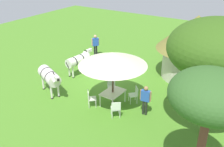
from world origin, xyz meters
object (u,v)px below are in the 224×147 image
Objects in this scene: patio_chair_west_end at (90,97)px; acacia_tree_right_background at (211,96)px; guest_beside_umbrella at (145,98)px; patio_chair_near_hut at (111,85)px; acacia_tree_behind_hut at (218,49)px; zebra_nearest_camera at (50,76)px; patio_dining_table at (113,93)px; shade_umbrella at (113,59)px; patio_chair_near_lawn at (135,94)px; patio_chair_east_end at (116,108)px; zebra_by_umbrella at (78,60)px; striped_lounge_chair at (119,73)px; thatched_hut at (195,44)px; standing_watcher at (95,43)px.

acacia_tree_right_background reaches higher than patio_chair_west_end.
patio_chair_near_hut is at bearing -26.39° from guest_beside_umbrella.
guest_beside_umbrella is 0.31× the size of acacia_tree_behind_hut.
acacia_tree_behind_hut is (-1.07, 8.19, 2.90)m from zebra_nearest_camera.
patio_dining_table is 1.18m from patio_chair_near_hut.
shade_umbrella is 5.93m from acacia_tree_right_background.
patio_chair_east_end is at bearing 133.63° from patio_chair_near_lawn.
patio_dining_table is 4.35m from zebra_by_umbrella.
patio_chair_west_end is at bearing 89.68° from patio_chair_near_lawn.
striped_lounge_chair is 0.42× the size of zebra_nearest_camera.
thatched_hut is at bearing 104.82° from striped_lounge_chair.
zebra_by_umbrella is at bearing -53.68° from patio_chair_near_hut.
zebra_nearest_camera is at bearing -43.61° from thatched_hut.
acacia_tree_right_background reaches higher than thatched_hut.
standing_watcher is (-5.09, -4.77, -1.58)m from shade_umbrella.
zebra_by_umbrella reaches higher than patio_dining_table.
patio_chair_west_end is 3.80m from striped_lounge_chair.
standing_watcher is at bearing -117.69° from acacia_tree_behind_hut.
thatched_hut reaches higher than striped_lounge_chair.
shade_umbrella is 2.17× the size of guest_beside_umbrella.
patio_chair_west_end is at bearing -28.33° from thatched_hut.
shade_umbrella is 3.80× the size of patio_chair_east_end.
patio_chair_near_hut is at bearing 82.96° from standing_watcher.
patio_chair_near_hut is at bearing -143.87° from shade_umbrella.
guest_beside_umbrella is 5.48m from zebra_nearest_camera.
guest_beside_umbrella reaches higher than patio_chair_east_end.
patio_chair_near_lawn is (-0.79, 0.87, -2.07)m from shade_umbrella.
striped_lounge_chair is (-2.92, -3.23, -0.69)m from guest_beside_umbrella.
thatched_hut is 2.78× the size of standing_watcher.
acacia_tree_right_background is (2.92, 3.28, 2.63)m from guest_beside_umbrella.
shade_umbrella reaches higher than patio_chair_near_hut.
shade_umbrella is 3.80× the size of patio_chair_near_hut.
guest_beside_umbrella is at bearing -131.67° from acacia_tree_right_background.
patio_chair_near_lawn and patio_chair_east_end have the same top height.
standing_watcher is 1.83× the size of striped_lounge_chair.
acacia_tree_behind_hut is (-1.07, 3.87, 3.44)m from patio_chair_east_end.
acacia_tree_right_background is (4.81, 8.97, 2.62)m from zebra_by_umbrella.
zebra_nearest_camera is 0.51× the size of acacia_tree_right_background.
guest_beside_umbrella is (-0.06, 1.82, 0.29)m from patio_dining_table.
standing_watcher reaches higher than patio_dining_table.
patio_chair_near_hut reaches higher than striped_lounge_chair.
guest_beside_umbrella is at bearing 2.64° from patio_chair_east_end.
zebra_by_umbrella is at bearing -84.93° from striped_lounge_chair.
zebra_by_umbrella is (3.14, 0.90, -0.05)m from standing_watcher.
patio_chair_west_end is at bearing -48.55° from patio_dining_table.
acacia_tree_behind_hut is (-0.10, 2.80, 3.02)m from guest_beside_umbrella.
patio_dining_table is 0.30× the size of acacia_tree_right_background.
zebra_by_umbrella is at bearing -116.75° from shade_umbrella.
shade_umbrella is at bearing 90.00° from patio_chair_near_lawn.
thatched_hut is at bearing 160.20° from zebra_nearest_camera.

